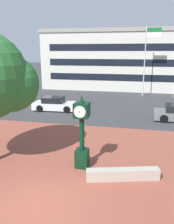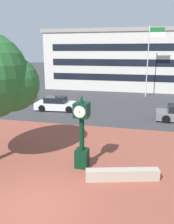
{
  "view_description": "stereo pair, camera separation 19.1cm",
  "coord_description": "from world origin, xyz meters",
  "px_view_note": "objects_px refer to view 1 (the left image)",
  "views": [
    {
      "loc": [
        3.39,
        -6.75,
        5.48
      ],
      "look_at": [
        1.22,
        3.46,
        2.71
      ],
      "focal_mm": 37.05,
      "sensor_mm": 36.0,
      "label": 1
    },
    {
      "loc": [
        3.58,
        -6.71,
        5.48
      ],
      "look_at": [
        1.22,
        3.46,
        2.71
      ],
      "focal_mm": 37.05,
      "sensor_mm": 36.0,
      "label": 2
    }
  ],
  "objects_px": {
    "car_street_mid": "(15,97)",
    "flagpole_primary": "(147,55)",
    "street_clock": "(82,134)",
    "civic_building": "(141,59)",
    "car_street_far": "(55,104)"
  },
  "relations": [
    {
      "from": "civic_building",
      "to": "street_clock",
      "type": "bearing_deg",
      "value": -95.96
    },
    {
      "from": "car_street_far",
      "to": "civic_building",
      "type": "xyz_separation_m",
      "value": [
        8.04,
        18.51,
        3.64
      ]
    },
    {
      "from": "car_street_far",
      "to": "flagpole_primary",
      "type": "bearing_deg",
      "value": 132.12
    },
    {
      "from": "street_clock",
      "to": "car_street_mid",
      "type": "xyz_separation_m",
      "value": [
        -10.51,
        12.71,
        -1.12
      ]
    },
    {
      "from": "car_street_mid",
      "to": "car_street_far",
      "type": "distance_m",
      "value": 6.0
    },
    {
      "from": "civic_building",
      "to": "car_street_far",
      "type": "bearing_deg",
      "value": -113.47
    },
    {
      "from": "car_street_far",
      "to": "civic_building",
      "type": "distance_m",
      "value": 20.51
    },
    {
      "from": "flagpole_primary",
      "to": "civic_building",
      "type": "distance_m",
      "value": 9.92
    },
    {
      "from": "street_clock",
      "to": "car_street_far",
      "type": "relative_size",
      "value": 0.84
    },
    {
      "from": "car_street_far",
      "to": "street_clock",
      "type": "bearing_deg",
      "value": 22.67
    },
    {
      "from": "car_street_mid",
      "to": "street_clock",
      "type": "bearing_deg",
      "value": 38.04
    },
    {
      "from": "street_clock",
      "to": "civic_building",
      "type": "xyz_separation_m",
      "value": [
        3.0,
        28.79,
        2.52
      ]
    },
    {
      "from": "car_street_mid",
      "to": "flagpole_primary",
      "type": "distance_m",
      "value": 15.9
    },
    {
      "from": "car_street_mid",
      "to": "car_street_far",
      "type": "bearing_deg",
      "value": 64.47
    },
    {
      "from": "street_clock",
      "to": "flagpole_primary",
      "type": "relative_size",
      "value": 0.43
    }
  ]
}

